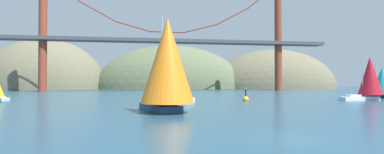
% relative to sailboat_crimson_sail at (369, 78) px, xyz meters
% --- Properties ---
extents(ground_plane, '(360.00, 360.00, 0.00)m').
position_rel_sailboat_crimson_sail_xyz_m(ground_plane, '(-32.70, -33.22, -4.20)').
color(ground_plane, navy).
extents(headland_right, '(67.35, 44.00, 41.35)m').
position_rel_sailboat_crimson_sail_xyz_m(headland_right, '(27.30, 101.78, -4.20)').
color(headland_right, '#6B664C').
rests_on(headland_right, ground_plane).
extents(headland_center, '(74.87, 44.00, 43.65)m').
position_rel_sailboat_crimson_sail_xyz_m(headland_center, '(-27.70, 101.78, -4.20)').
color(headland_center, '#5B6647').
rests_on(headland_center, ground_plane).
extents(headland_left, '(56.04, 44.00, 47.74)m').
position_rel_sailboat_crimson_sail_xyz_m(headland_left, '(-87.70, 101.78, -4.20)').
color(headland_left, '#6B664C').
rests_on(headland_left, ground_plane).
extents(suspension_bridge, '(123.25, 6.00, 42.31)m').
position_rel_sailboat_crimson_sail_xyz_m(suspension_bridge, '(-32.70, 61.78, 15.59)').
color(suspension_bridge, brown).
rests_on(suspension_bridge, ground_plane).
extents(sailboat_crimson_sail, '(7.84, 4.20, 9.23)m').
position_rel_sailboat_crimson_sail_xyz_m(sailboat_crimson_sail, '(0.00, 0.00, 0.00)').
color(sailboat_crimson_sail, white).
rests_on(sailboat_crimson_sail, ground_plane).
extents(sailboat_orange_sail, '(7.51, 10.49, 11.23)m').
position_rel_sailboat_crimson_sail_xyz_m(sailboat_orange_sail, '(-38.80, -16.49, 1.39)').
color(sailboat_orange_sail, navy).
rests_on(sailboat_orange_sail, ground_plane).
extents(sailboat_teal_sail, '(7.35, 5.56, 7.52)m').
position_rel_sailboat_crimson_sail_xyz_m(sailboat_teal_sail, '(8.21, 6.34, -0.62)').
color(sailboat_teal_sail, '#191E4C').
rests_on(sailboat_teal_sail, ground_plane).
extents(sailboat_navy_sail, '(6.04, 9.01, 8.92)m').
position_rel_sailboat_crimson_sail_xyz_m(sailboat_navy_sail, '(-35.73, 4.73, 0.05)').
color(sailboat_navy_sail, white).
rests_on(sailboat_navy_sail, ground_plane).
extents(channel_buoy, '(1.10, 1.10, 2.64)m').
position_rel_sailboat_crimson_sail_xyz_m(channel_buoy, '(-23.36, 1.60, -3.84)').
color(channel_buoy, gold).
rests_on(channel_buoy, ground_plane).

